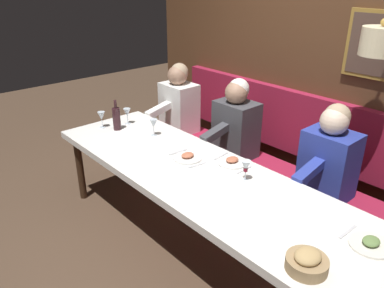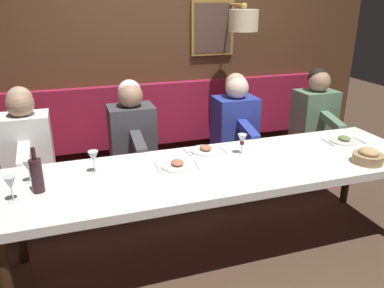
% 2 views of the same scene
% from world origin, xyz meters
% --- Properties ---
extents(ground_plane, '(12.00, 12.00, 0.00)m').
position_xyz_m(ground_plane, '(0.00, 0.00, 0.00)').
color(ground_plane, '#4C3828').
extents(dining_table, '(0.90, 3.14, 0.74)m').
position_xyz_m(dining_table, '(0.00, 0.00, 0.68)').
color(dining_table, silver).
rests_on(dining_table, ground_plane).
extents(banquette_bench, '(0.52, 3.34, 0.45)m').
position_xyz_m(banquette_bench, '(0.89, 0.00, 0.23)').
color(banquette_bench, maroon).
rests_on(banquette_bench, ground_plane).
extents(back_wall_panel, '(0.59, 4.54, 2.90)m').
position_xyz_m(back_wall_panel, '(1.46, -0.01, 1.36)').
color(back_wall_panel, '#51331E').
rests_on(back_wall_panel, ground_plane).
extents(diner_near, '(0.60, 0.40, 0.79)m').
position_xyz_m(diner_near, '(0.88, -0.50, 0.82)').
color(diner_near, '#283893').
rests_on(diner_near, banquette_bench).
extents(diner_middle, '(0.60, 0.40, 0.79)m').
position_xyz_m(diner_middle, '(0.88, 0.50, 0.82)').
color(diner_middle, '#3D3D42').
rests_on(diner_middle, banquette_bench).
extents(diner_far, '(0.60, 0.40, 0.79)m').
position_xyz_m(diner_far, '(0.88, 1.39, 0.82)').
color(diner_far, white).
rests_on(diner_far, banquette_bench).
extents(place_setting_0, '(0.24, 0.32, 0.05)m').
position_xyz_m(place_setting_0, '(0.31, 0.01, 0.75)').
color(place_setting_0, white).
rests_on(place_setting_0, dining_table).
extents(place_setting_1, '(0.24, 0.32, 0.05)m').
position_xyz_m(place_setting_1, '(0.09, 0.31, 0.75)').
color(place_setting_1, white).
rests_on(place_setting_1, dining_table).
extents(place_setting_2, '(0.24, 0.31, 0.05)m').
position_xyz_m(place_setting_2, '(0.14, -1.20, 0.75)').
color(place_setting_2, silver).
rests_on(place_setting_2, dining_table).
extents(wine_glass_0, '(0.07, 0.07, 0.16)m').
position_xyz_m(wine_glass_0, '(0.17, 0.90, 0.86)').
color(wine_glass_0, silver).
rests_on(wine_glass_0, dining_table).
extents(wine_glass_1, '(0.07, 0.07, 0.16)m').
position_xyz_m(wine_glass_1, '(0.15, 1.32, 0.86)').
color(wine_glass_1, silver).
rests_on(wine_glass_1, dining_table).
extents(wine_glass_2, '(0.07, 0.07, 0.16)m').
position_xyz_m(wine_glass_2, '(-0.09, 1.40, 0.86)').
color(wine_glass_2, silver).
rests_on(wine_glass_2, dining_table).
extents(wine_glass_3, '(0.07, 0.07, 0.16)m').
position_xyz_m(wine_glass_3, '(0.17, -0.24, 0.86)').
color(wine_glass_3, silver).
rests_on(wine_glass_3, dining_table).
extents(wine_bottle, '(0.08, 0.08, 0.30)m').
position_xyz_m(wine_bottle, '(-0.01, 1.26, 0.86)').
color(wine_bottle, '#33191E').
rests_on(wine_bottle, dining_table).
extents(bread_bowl, '(0.22, 0.22, 0.12)m').
position_xyz_m(bread_bowl, '(-0.29, -1.06, 0.79)').
color(bread_bowl, '#9E7F56').
rests_on(bread_bowl, dining_table).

